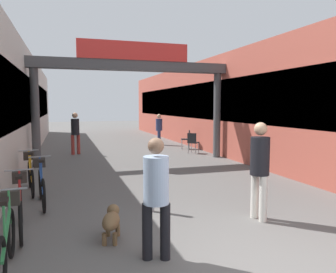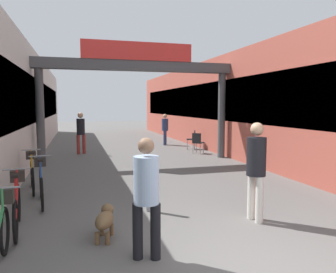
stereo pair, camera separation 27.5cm
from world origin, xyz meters
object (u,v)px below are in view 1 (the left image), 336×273
Objects in this scene: bicycle_red_second at (20,205)px; bollard_post_metal at (152,187)px; pedestrian_elderly_walking at (159,127)px; dog_on_leash at (111,220)px; bicycle_green_nearest at (7,237)px; bicycle_blue_third at (41,184)px; cafe_chair_black_nearer at (193,141)px; cafe_chair_black_farther at (187,138)px; pedestrian_with_dog at (156,191)px; pedestrian_companion at (260,164)px; bicycle_orange_farthest at (30,174)px; pedestrian_carrying_crate at (75,130)px.

bicycle_red_second is 2.33m from bollard_post_metal.
pedestrian_elderly_walking is 2.32× the size of dog_on_leash.
pedestrian_elderly_walking reaches higher than bicycle_green_nearest.
bicycle_blue_third is 1.74× the size of bollard_post_metal.
bicycle_red_second reaches higher than cafe_chair_black_nearer.
dog_on_leash is at bearing -119.68° from cafe_chair_black_nearer.
bicycle_red_second is 10.66m from cafe_chair_black_farther.
pedestrian_with_dog is 0.97× the size of bicycle_green_nearest.
bollard_post_metal is (-1.73, 1.02, -0.53)m from pedestrian_companion.
pedestrian_elderly_walking is 0.95× the size of bicycle_green_nearest.
bicycle_orange_farthest is (-0.09, 4.00, 0.00)m from bicycle_green_nearest.
cafe_chair_black_farther is at bearing 64.79° from bollard_post_metal.
bicycle_red_second is (-1.15, -8.52, -0.58)m from pedestrian_carrying_crate.
pedestrian_companion reaches higher than cafe_chair_black_farther.
bicycle_green_nearest is at bearing -121.84° from cafe_chair_black_farther.
cafe_chair_black_farther is at bearing 50.07° from bicycle_blue_third.
pedestrian_with_dog reaches higher than bicycle_green_nearest.
bicycle_orange_farthest reaches higher than cafe_chair_black_nearer.
bicycle_blue_third is 1.19m from bicycle_orange_farthest.
bicycle_green_nearest is at bearing -114.28° from pedestrian_elderly_walking.
bollard_post_metal is at bearing 7.50° from bicycle_red_second.
bicycle_blue_third is at bearing 116.79° from dog_on_leash.
cafe_chair_black_farther is at bearing 1.40° from pedestrian_carrying_crate.
pedestrian_elderly_walking is at bearing 98.81° from cafe_chair_black_nearer.
bicycle_orange_farthest is (-5.50, -7.99, -0.48)m from pedestrian_elderly_walking.
dog_on_leash is 9.23m from cafe_chair_black_nearer.
bollard_post_metal is (2.08, -1.17, 0.06)m from bicycle_blue_third.
pedestrian_elderly_walking is 10.77m from bollard_post_metal.
bicycle_green_nearest is 11.80m from cafe_chair_black_farther.
bicycle_green_nearest is 2.86m from bicycle_blue_third.
bicycle_orange_farthest is at bearing 91.78° from bicycle_red_second.
pedestrian_with_dog is at bearing -86.03° from pedestrian_carrying_crate.
pedestrian_carrying_crate is 8.62m from bicycle_red_second.
bicycle_red_second reaches higher than bollard_post_metal.
pedestrian_with_dog is 1.85× the size of cafe_chair_black_nearer.
pedestrian_companion is 2.76m from dog_on_leash.
pedestrian_elderly_walking is (3.56, 12.25, -0.02)m from pedestrian_with_dog.
pedestrian_with_dog reaches higher than pedestrian_elderly_walking.
pedestrian_elderly_walking reaches higher than cafe_chair_black_farther.
bicycle_orange_farthest is at bearing 141.01° from pedestrian_companion.
bicycle_red_second is at bearing -117.08° from pedestrian_elderly_walking.
pedestrian_with_dog is 1.93m from bicycle_green_nearest.
bicycle_orange_farthest is at bearing 113.16° from dog_on_leash.
bicycle_green_nearest reaches higher than cafe_chair_black_farther.
dog_on_leash is at bearing -109.52° from pedestrian_elderly_walking.
bollard_post_metal is (2.31, 0.30, 0.06)m from bicycle_red_second.
pedestrian_companion is at bearing 22.94° from pedestrian_with_dog.
pedestrian_with_dog is at bearing -65.50° from bicycle_orange_farthest.
bicycle_red_second is 1.74× the size of bollard_post_metal.
dog_on_leash is at bearing -178.35° from pedestrian_companion.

